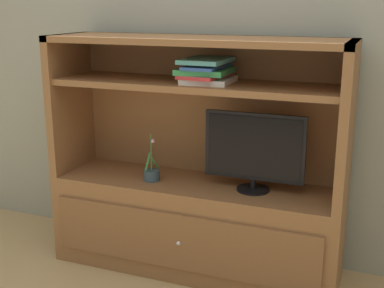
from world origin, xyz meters
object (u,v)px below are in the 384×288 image
(media_console, at_px, (195,198))
(potted_plant, at_px, (152,174))
(magazine_stack, at_px, (207,71))
(tv_monitor, at_px, (254,150))

(media_console, height_order, potted_plant, media_console)
(magazine_stack, bearing_deg, tv_monitor, 0.52)
(tv_monitor, distance_m, magazine_stack, 0.51)
(potted_plant, height_order, magazine_stack, magazine_stack)
(potted_plant, xyz_separation_m, magazine_stack, (0.33, 0.05, 0.63))
(potted_plant, distance_m, magazine_stack, 0.71)
(tv_monitor, relative_size, magazine_stack, 1.63)
(tv_monitor, height_order, potted_plant, tv_monitor)
(potted_plant, relative_size, magazine_stack, 0.83)
(media_console, bearing_deg, tv_monitor, -1.89)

